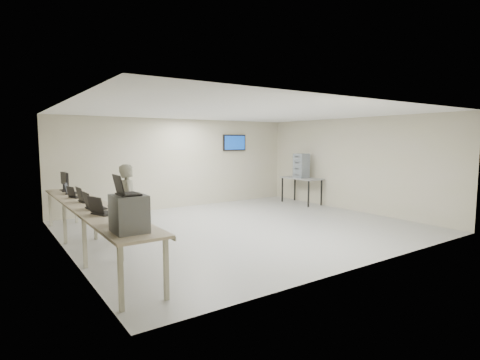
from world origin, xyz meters
TOP-DOWN VIEW (x-y plane):
  - room at (0.03, 0.06)m, footprint 8.01×7.01m
  - workbench at (-3.59, 0.00)m, footprint 0.76×6.00m
  - equipment_box at (-3.65, -2.48)m, footprint 0.42×0.48m
  - laptop_on_box at (-3.70, -2.48)m, footprint 0.29×0.36m
  - laptop_0 at (-3.66, -1.95)m, footprint 0.32×0.37m
  - laptop_1 at (-3.65, -1.04)m, footprint 0.44×0.47m
  - laptop_2 at (-3.65, -0.44)m, footprint 0.35×0.41m
  - laptop_3 at (-3.59, 0.46)m, footprint 0.34×0.41m
  - laptop_4 at (-3.64, 1.19)m, footprint 0.35×0.37m
  - laptop_5 at (-3.60, 1.89)m, footprint 0.38×0.40m
  - monitor_near at (-3.60, 2.35)m, footprint 0.21×0.47m
  - monitor_far at (-3.60, 2.67)m, footprint 0.20×0.45m
  - soldier at (-2.72, 0.40)m, footprint 0.52×0.67m
  - side_table at (3.60, 1.76)m, footprint 0.69×1.47m
  - storage_bins at (3.58, 1.76)m, footprint 0.38×0.42m

SIDE VIEW (x-z plane):
  - side_table at x=3.60m, z-range 0.37..1.25m
  - soldier at x=-2.72m, z-range 0.00..1.63m
  - workbench at x=-3.59m, z-range 0.38..1.28m
  - laptop_4 at x=-3.64m, z-range 0.84..1.09m
  - laptop_5 at x=-3.60m, z-range 0.84..1.10m
  - laptop_0 at x=-3.66m, z-range 0.84..1.10m
  - laptop_3 at x=-3.59m, z-range 0.83..1.13m
  - laptop_1 at x=-3.65m, z-range 0.82..1.13m
  - laptop_2 at x=-3.65m, z-range 0.82..1.13m
  - equipment_box at x=-3.65m, z-range 0.90..1.40m
  - monitor_far at x=-3.60m, z-range 0.95..1.39m
  - monitor_near at x=-3.60m, z-range 0.95..1.41m
  - storage_bins at x=3.58m, z-range 0.88..1.69m
  - room at x=0.03m, z-range 0.01..2.82m
  - laptop_on_box at x=-3.70m, z-range 1.33..1.61m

